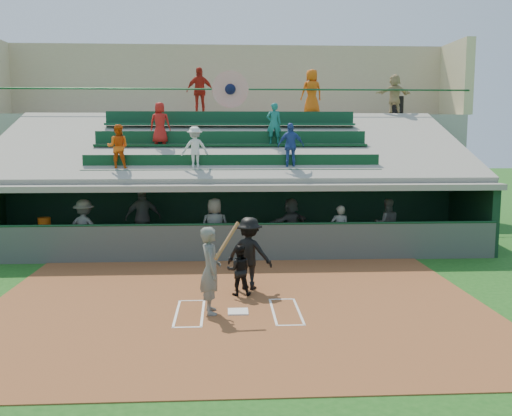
{
  "coord_description": "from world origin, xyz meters",
  "views": [
    {
      "loc": [
        -0.27,
        -11.74,
        3.79
      ],
      "look_at": [
        0.58,
        3.5,
        1.8
      ],
      "focal_mm": 40.0,
      "sensor_mm": 36.0,
      "label": 1
    }
  ],
  "objects": [
    {
      "name": "catcher",
      "position": [
        0.06,
        1.32,
        0.62
      ],
      "size": [
        0.59,
        0.46,
        1.19
      ],
      "primitive_type": "imported",
      "rotation": [
        0.0,
        0.0,
        3.13
      ],
      "color": "black",
      "rests_on": "dirt_slab"
    },
    {
      "name": "dirt_slab",
      "position": [
        0.0,
        0.5,
        0.01
      ],
      "size": [
        11.0,
        9.0,
        0.02
      ],
      "primitive_type": "cube",
      "color": "brown",
      "rests_on": "ground"
    },
    {
      "name": "grandstand",
      "position": [
        -0.01,
        10.51,
        2.26
      ],
      "size": [
        20.4,
        10.4,
        7.8
      ],
      "color": "#4A4F4A",
      "rests_on": "ground"
    },
    {
      "name": "dugout_player_f",
      "position": [
        5.03,
        6.39,
        0.87
      ],
      "size": [
        0.86,
        0.7,
        1.66
      ],
      "primitive_type": "imported",
      "rotation": [
        0.0,
        0.0,
        3.04
      ],
      "color": "#5A5C57",
      "rests_on": "dugout_floor"
    },
    {
      "name": "concourse_staff_c",
      "position": [
        6.89,
        12.22,
        5.43
      ],
      "size": [
        1.59,
        0.68,
        1.66
      ],
      "primitive_type": "imported",
      "rotation": [
        0.0,
        0.0,
        3.27
      ],
      "color": "tan",
      "rests_on": "concourse_slab"
    },
    {
      "name": "batters_box_chalk",
      "position": [
        0.0,
        0.0,
        0.02
      ],
      "size": [
        2.65,
        1.85,
        0.01
      ],
      "color": "white",
      "rests_on": "dirt_slab"
    },
    {
      "name": "dugout_bench",
      "position": [
        0.17,
        7.97,
        0.29
      ],
      "size": [
        16.75,
        2.26,
        0.5
      ],
      "primitive_type": "cube",
      "rotation": [
        0.0,
        0.0,
        0.11
      ],
      "color": "olive",
      "rests_on": "dugout_floor"
    },
    {
      "name": "water_cooler",
      "position": [
        -5.91,
        6.23,
        1.0
      ],
      "size": [
        0.39,
        0.39,
        0.39
      ],
      "primitive_type": "cylinder",
      "color": "#E15A0D",
      "rests_on": "white_table"
    },
    {
      "name": "dugout_player_e",
      "position": [
        3.3,
        5.51,
        0.82
      ],
      "size": [
        0.6,
        0.42,
        1.56
      ],
      "primitive_type": "imported",
      "rotation": [
        0.0,
        0.0,
        3.05
      ],
      "color": "#5F625C",
      "rests_on": "dugout_floor"
    },
    {
      "name": "ground",
      "position": [
        0.0,
        0.0,
        0.0
      ],
      "size": [
        100.0,
        100.0,
        0.0
      ],
      "primitive_type": "plane",
      "color": "#194D15",
      "rests_on": "ground"
    },
    {
      "name": "concourse_staff_b",
      "position": [
        3.39,
        12.24,
        5.53
      ],
      "size": [
        1.02,
        0.78,
        1.86
      ],
      "primitive_type": "imported",
      "rotation": [
        0.0,
        0.0,
        3.37
      ],
      "color": "#C5500B",
      "rests_on": "concourse_slab"
    },
    {
      "name": "concourse_staff_a",
      "position": [
        -1.27,
        12.85,
        5.59
      ],
      "size": [
        1.25,
        0.78,
        1.98
      ],
      "primitive_type": "imported",
      "rotation": [
        0.0,
        0.0,
        3.41
      ],
      "color": "#A92013",
      "rests_on": "concourse_slab"
    },
    {
      "name": "trash_bin",
      "position": [
        7.37,
        13.38,
        5.01
      ],
      "size": [
        0.55,
        0.55,
        0.83
      ],
      "primitive_type": "cylinder",
      "color": "black",
      "rests_on": "concourse_slab"
    },
    {
      "name": "dugout_floor",
      "position": [
        0.0,
        6.75,
        0.02
      ],
      "size": [
        16.0,
        3.5,
        0.04
      ],
      "primitive_type": "cube",
      "color": "gray",
      "rests_on": "ground"
    },
    {
      "name": "home_plate",
      "position": [
        0.0,
        0.0,
        0.04
      ],
      "size": [
        0.43,
        0.43,
        0.03
      ],
      "primitive_type": "cube",
      "color": "white",
      "rests_on": "dirt_slab"
    },
    {
      "name": "batter_at_plate",
      "position": [
        -0.57,
        -0.01,
        0.95
      ],
      "size": [
        0.89,
        0.78,
        1.95
      ],
      "color": "#51544F",
      "rests_on": "dirt_slab"
    },
    {
      "name": "concourse_slab",
      "position": [
        0.0,
        13.5,
        2.3
      ],
      "size": [
        20.0,
        3.0,
        4.6
      ],
      "primitive_type": "cube",
      "color": "gray",
      "rests_on": "ground"
    },
    {
      "name": "dugout_player_a",
      "position": [
        -4.58,
        5.8,
        0.92
      ],
      "size": [
        1.26,
        0.91,
        1.76
      ],
      "primitive_type": "imported",
      "rotation": [
        0.0,
        0.0,
        2.9
      ],
      "color": "#5A5C57",
      "rests_on": "dugout_floor"
    },
    {
      "name": "dugout_player_d",
      "position": [
        1.92,
        6.73,
        0.87
      ],
      "size": [
        1.55,
        1.25,
        1.65
      ],
      "primitive_type": "imported",
      "rotation": [
        0.0,
        0.0,
        3.73
      ],
      "color": "#535551",
      "rests_on": "dugout_floor"
    },
    {
      "name": "dugout_player_c",
      "position": [
        -0.57,
        5.55,
        0.94
      ],
      "size": [
        0.93,
        0.65,
        1.81
      ],
      "primitive_type": "imported",
      "rotation": [
        0.0,
        0.0,
        3.23
      ],
      "color": "#5A5D58",
      "rests_on": "dugout_floor"
    },
    {
      "name": "white_table",
      "position": [
        -5.93,
        6.3,
        0.42
      ],
      "size": [
        0.97,
        0.79,
        0.76
      ],
      "primitive_type": "cube",
      "rotation": [
        0.0,
        0.0,
        0.16
      ],
      "color": "silver",
      "rests_on": "dugout_floor"
    },
    {
      "name": "home_umpire",
      "position": [
        0.32,
        1.87,
        0.9
      ],
      "size": [
        1.3,
        1.04,
        1.77
      ],
      "primitive_type": "imported",
      "rotation": [
        0.0,
        0.0,
        2.76
      ],
      "color": "black",
      "rests_on": "dirt_slab"
    },
    {
      "name": "dugout_player_b",
      "position": [
        -2.96,
        7.06,
        1.03
      ],
      "size": [
        1.23,
        0.7,
        1.98
      ],
      "primitive_type": "imported",
      "rotation": [
        0.0,
        0.0,
        3.34
      ],
      "color": "#5D5F5A",
      "rests_on": "dugout_floor"
    }
  ]
}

